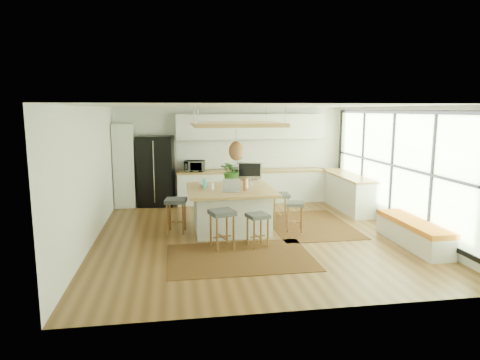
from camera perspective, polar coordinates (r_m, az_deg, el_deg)
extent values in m
plane|color=#573618|center=(9.09, 1.75, -7.34)|extent=(7.00, 7.00, 0.00)
plane|color=white|center=(8.70, 1.84, 9.94)|extent=(7.00, 7.00, 0.00)
plane|color=silver|center=(12.22, -1.26, 3.46)|extent=(6.50, 0.00, 6.50)
plane|color=silver|center=(5.45, 8.65, -4.16)|extent=(6.50, 0.00, 6.50)
plane|color=silver|center=(8.79, -19.50, 0.57)|extent=(0.00, 7.00, 7.00)
plane|color=silver|center=(9.92, 20.58, 1.46)|extent=(0.00, 7.00, 7.00)
cube|color=silver|center=(11.90, -15.27, 1.87)|extent=(0.55, 0.60, 2.25)
cube|color=silver|center=(12.13, 1.54, -0.94)|extent=(4.20, 0.60, 0.88)
cube|color=olive|center=(12.05, 1.55, 1.22)|extent=(4.24, 0.64, 0.05)
cube|color=white|center=(12.29, 1.30, 3.49)|extent=(4.20, 0.02, 0.80)
cube|color=silver|center=(12.07, 1.45, 7.19)|extent=(4.20, 0.34, 0.70)
cube|color=silver|center=(11.69, 14.16, -1.61)|extent=(0.60, 2.50, 0.88)
cube|color=olive|center=(11.62, 14.25, 0.62)|extent=(0.64, 2.54, 0.05)
cube|color=black|center=(7.74, 0.00, -10.33)|extent=(2.60, 1.80, 0.01)
cube|color=black|center=(9.95, 9.30, -5.94)|extent=(1.80, 2.60, 0.01)
imported|color=#A5A5AA|center=(11.85, -6.13, 2.06)|extent=(0.59, 0.39, 0.37)
imported|color=#1E4C19|center=(9.76, -1.14, 0.91)|extent=(0.83, 0.84, 0.49)
imported|color=silver|center=(9.59, -4.91, -0.59)|extent=(0.23, 0.23, 0.06)
cylinder|color=#39DDE6|center=(9.26, -4.75, -0.53)|extent=(0.07, 0.07, 0.19)
cylinder|color=white|center=(9.02, -3.68, -0.78)|extent=(0.07, 0.07, 0.19)
cylinder|color=#A05A35|center=(8.96, 0.55, -0.83)|extent=(0.07, 0.07, 0.19)
cylinder|color=silver|center=(9.32, 0.80, -0.44)|extent=(0.07, 0.07, 0.19)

